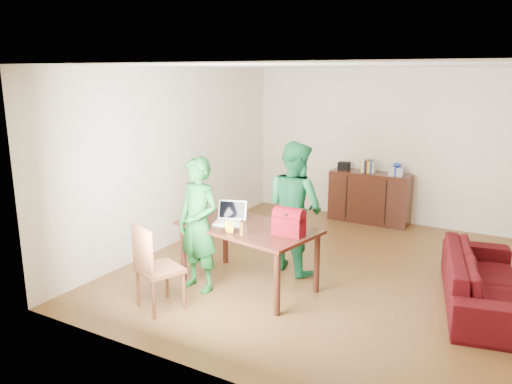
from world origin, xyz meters
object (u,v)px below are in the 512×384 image
Objects in this scene: table at (248,234)px; bottle at (242,227)px; person_far at (295,207)px; red_bag at (289,224)px; chair at (159,284)px; laptop at (229,220)px; person_near at (198,225)px; sofa at (484,280)px.

table is 10.02× the size of bottle.
table is 0.85m from person_far.
red_bag is (0.33, -0.86, 0.04)m from person_far.
laptop reaches higher than chair.
chair is 0.86m from person_near.
bottle is at bearing 103.70° from sofa.
red_bag reaches higher than laptop.
person_far reaches higher than bottle.
laptop is at bearing 81.71° from person_far.
person_near is at bearing -143.57° from laptop.
red_bag reaches higher than chair.
table is 0.63m from red_bag.
chair is 1.62m from red_bag.
sofa is at bearing 24.52° from red_bag.
person_near is at bearing 105.91° from chair.
chair is 0.48× the size of sofa.
red_bag is (1.07, 0.30, 0.09)m from person_near.
person_near is at bearing 80.55° from person_far.
red_bag is at bearing 29.55° from bottle.
table is at bearing 96.45° from sofa.
person_near is 3.38m from sofa.
bottle is at bearing 12.28° from person_near.
person_near reaches higher than bottle.
red_bag is 2.33m from sofa.
person_far is 0.97m from laptop.
table is at bearing 46.11° from person_near.
bottle is (0.37, -0.30, 0.04)m from laptop.
laptop reaches higher than table.
table is 1.23m from chair.
person_near is at bearing -176.96° from bottle.
laptop is 1.21× the size of red_bag.
chair is 2.37× the size of laptop.
bottle is at bearing 106.18° from person_far.
person_near is 0.94× the size of person_far.
chair reaches higher than table.
chair reaches higher than bottle.
sofa is at bearing 31.06° from person_near.
person_far is (0.26, 0.79, 0.19)m from table.
person_near is 1.11m from red_bag.
person_far reaches higher than red_bag.
sofa is at bearing 53.41° from chair.
chair is at bearing 89.07° from person_far.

